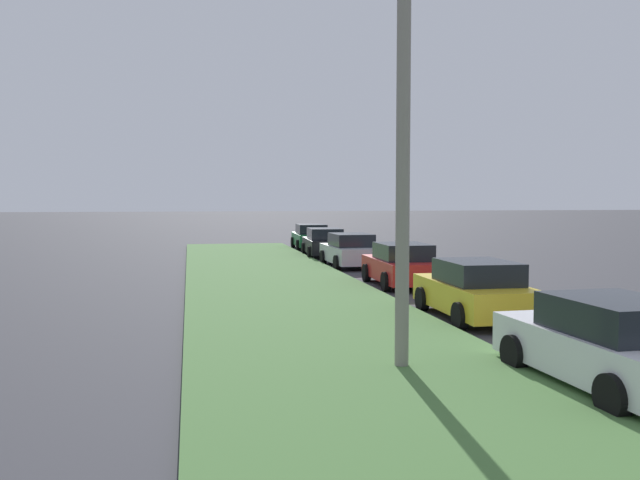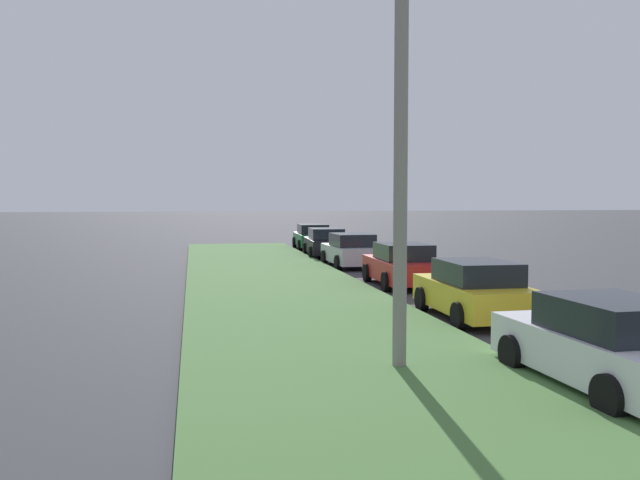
{
  "view_description": "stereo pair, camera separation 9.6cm",
  "coord_description": "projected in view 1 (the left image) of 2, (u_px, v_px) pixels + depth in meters",
  "views": [
    {
      "loc": [
        -3.74,
        11.32,
        3.02
      ],
      "look_at": [
        16.37,
        7.49,
        1.76
      ],
      "focal_mm": 38.66,
      "sensor_mm": 36.0,
      "label": 1
    },
    {
      "loc": [
        -3.76,
        11.23,
        3.02
      ],
      "look_at": [
        16.37,
        7.49,
        1.76
      ],
      "focal_mm": 38.66,
      "sensor_mm": 36.0,
      "label": 2
    }
  ],
  "objects": [
    {
      "name": "streetlight",
      "position": [
        424.0,
        118.0,
        11.71
      ],
      "size": [
        0.62,
        2.87,
        7.5
      ],
      "color": "gray",
      "rests_on": "ground"
    },
    {
      "name": "parked_car_red",
      "position": [
        402.0,
        265.0,
        23.58
      ],
      "size": [
        4.34,
        2.09,
        1.47
      ],
      "rotation": [
        0.0,
        0.0,
        -0.02
      ],
      "color": "red",
      "rests_on": "ground"
    },
    {
      "name": "grass_median",
      "position": [
        331.0,
        342.0,
        14.19
      ],
      "size": [
        60.0,
        6.0,
        0.12
      ],
      "primitive_type": "cube",
      "color": "#477238",
      "rests_on": "ground"
    },
    {
      "name": "parked_car_black",
      "position": [
        324.0,
        243.0,
        35.23
      ],
      "size": [
        4.39,
        2.2,
        1.47
      ],
      "rotation": [
        0.0,
        0.0,
        -0.05
      ],
      "color": "black",
      "rests_on": "ground"
    },
    {
      "name": "parked_car_white",
      "position": [
        611.0,
        345.0,
        10.8
      ],
      "size": [
        4.36,
        2.14,
        1.47
      ],
      "rotation": [
        0.0,
        0.0,
        0.04
      ],
      "color": "silver",
      "rests_on": "ground"
    },
    {
      "name": "parked_car_yellow",
      "position": [
        475.0,
        290.0,
        17.14
      ],
      "size": [
        4.32,
        2.06,
        1.47
      ],
      "rotation": [
        0.0,
        0.0,
        -0.01
      ],
      "color": "gold",
      "rests_on": "ground"
    },
    {
      "name": "parked_car_green",
      "position": [
        311.0,
        237.0,
        40.54
      ],
      "size": [
        4.36,
        2.14,
        1.47
      ],
      "rotation": [
        0.0,
        0.0,
        -0.04
      ],
      "color": "#1E6B38",
      "rests_on": "ground"
    },
    {
      "name": "parked_car_silver",
      "position": [
        350.0,
        251.0,
        30.04
      ],
      "size": [
        4.34,
        2.09,
        1.47
      ],
      "rotation": [
        0.0,
        0.0,
        0.02
      ],
      "color": "#B2B5BA",
      "rests_on": "ground"
    }
  ]
}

